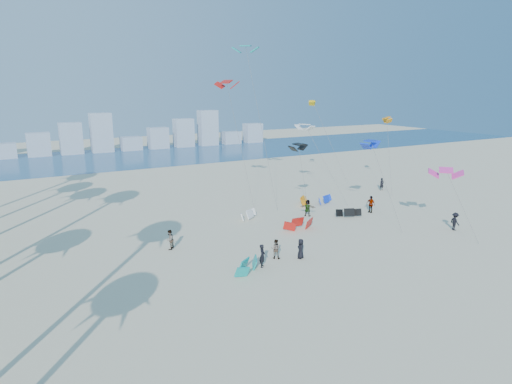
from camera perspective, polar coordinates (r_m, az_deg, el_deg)
ground at (r=26.46m, az=11.72°, el=-17.45°), size 220.00×220.00×0.00m
ocean at (r=91.25m, az=-19.08°, el=4.12°), size 220.00×220.00×0.00m
kitesurfer_near at (r=33.94m, az=0.83°, el=-8.31°), size 0.75×0.79×1.82m
kitesurfer_mid at (r=35.63m, az=2.57°, el=-7.42°), size 0.99×0.98×1.62m
kitesurfers_far at (r=45.04m, az=10.58°, el=-3.07°), size 33.10×17.04×1.90m
grounded_kites at (r=44.94m, az=5.44°, el=-3.49°), size 21.07×16.61×1.04m
flying_kites at (r=49.79m, az=8.61°, el=10.01°), size 24.24×28.45×18.51m
distant_skyline at (r=100.48m, az=-20.92°, el=6.54°), size 85.00×3.00×8.40m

